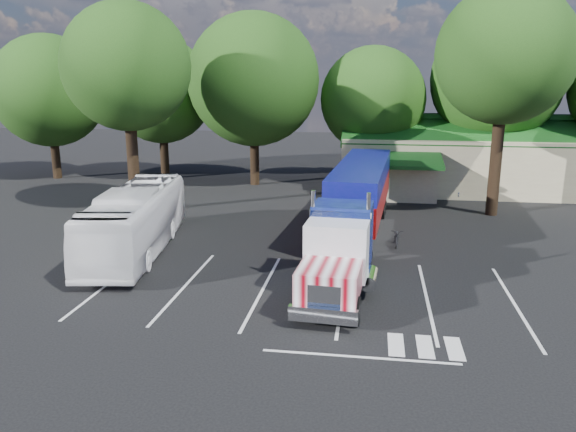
# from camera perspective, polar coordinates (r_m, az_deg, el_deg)

# --- Properties ---
(ground) EXTENTS (120.00, 120.00, 0.00)m
(ground) POSITION_cam_1_polar(r_m,az_deg,el_deg) (28.17, -0.22, -3.09)
(ground) COLOR black
(ground) RESTS_ON ground
(event_hall) EXTENTS (24.20, 14.12, 5.55)m
(event_hall) POSITION_cam_1_polar(r_m,az_deg,el_deg) (45.84, 20.73, 5.47)
(event_hall) COLOR #C4BB91
(event_hall) RESTS_ON ground
(tree_row_a) EXTENTS (9.00, 9.00, 11.68)m
(tree_row_a) POSITION_cam_1_polar(r_m,az_deg,el_deg) (50.44, -23.10, 11.61)
(tree_row_a) COLOR black
(tree_row_a) RESTS_ON ground
(tree_row_b) EXTENTS (8.40, 8.40, 11.35)m
(tree_row_b) POSITION_cam_1_polar(r_m,az_deg,el_deg) (47.62, -12.77, 12.26)
(tree_row_b) COLOR black
(tree_row_b) RESTS_ON ground
(tree_row_c) EXTENTS (10.00, 10.00, 13.05)m
(tree_row_c) POSITION_cam_1_polar(r_m,az_deg,el_deg) (43.78, -3.53, 13.63)
(tree_row_c) COLOR black
(tree_row_c) RESTS_ON ground
(tree_row_d) EXTENTS (8.00, 8.00, 10.60)m
(tree_row_d) POSITION_cam_1_polar(r_m,az_deg,el_deg) (44.14, 8.61, 11.62)
(tree_row_d) COLOR black
(tree_row_d) RESTS_ON ground
(tree_row_e) EXTENTS (9.60, 9.60, 12.90)m
(tree_row_e) POSITION_cam_1_polar(r_m,az_deg,el_deg) (45.48, 20.39, 12.88)
(tree_row_e) COLOR black
(tree_row_e) RESTS_ON ground
(tree_near_left) EXTENTS (7.60, 7.60, 12.65)m
(tree_near_left) POSITION_cam_1_polar(r_m,az_deg,el_deg) (35.76, -16.07, 14.31)
(tree_near_left) COLOR black
(tree_near_left) RESTS_ON ground
(tree_near_right) EXTENTS (8.00, 8.00, 13.50)m
(tree_near_right) POSITION_cam_1_polar(r_m,az_deg,el_deg) (35.89, 21.20, 14.97)
(tree_near_right) COLOR black
(tree_near_right) RESTS_ON ground
(semi_truck) EXTENTS (3.88, 19.17, 3.99)m
(semi_truck) POSITION_cam_1_polar(r_m,az_deg,el_deg) (28.14, 7.00, 1.54)
(semi_truck) COLOR black
(semi_truck) RESTS_ON ground
(woman) EXTENTS (0.45, 0.68, 1.84)m
(woman) POSITION_cam_1_polar(r_m,az_deg,el_deg) (24.64, 2.30, -3.37)
(woman) COLOR black
(woman) RESTS_ON ground
(bicycle) EXTENTS (0.67, 1.70, 0.88)m
(bicycle) POSITION_cam_1_polar(r_m,az_deg,el_deg) (28.72, 11.00, -2.10)
(bicycle) COLOR black
(bicycle) RESTS_ON ground
(tour_bus) EXTENTS (4.25, 11.50, 3.13)m
(tour_bus) POSITION_cam_1_polar(r_m,az_deg,el_deg) (27.93, -15.18, -0.41)
(tour_bus) COLOR white
(tour_bus) RESTS_ON ground
(silver_sedan) EXTENTS (5.10, 3.07, 1.59)m
(silver_sedan) POSITION_cam_1_polar(r_m,az_deg,el_deg) (41.48, 13.99, 3.16)
(silver_sedan) COLOR #AFB2B7
(silver_sedan) RESTS_ON ground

